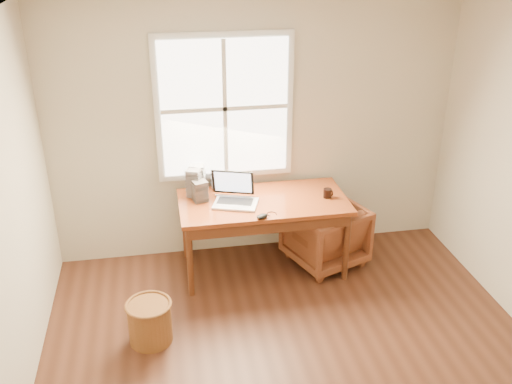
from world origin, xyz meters
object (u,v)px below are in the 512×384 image
coffee_mug (327,193)px  wicker_stool (150,322)px  armchair (325,234)px  cd_stack_a (198,179)px  laptop (235,190)px  desk (263,202)px

coffee_mug → wicker_stool: bearing=-143.2°
armchair → cd_stack_a: 1.39m
cd_stack_a → coffee_mug: bearing=-16.1°
wicker_stool → laptop: laptop is taller
wicker_stool → armchair: bearing=27.8°
armchair → wicker_stool: armchair is taller
wicker_stool → coffee_mug: 2.04m
coffee_mug → cd_stack_a: cd_stack_a is taller
wicker_stool → coffee_mug: bearing=26.7°
desk → wicker_stool: desk is taller
desk → coffee_mug: 0.62m
desk → armchair: bearing=0.0°
desk → cd_stack_a: (-0.59, 0.30, 0.16)m
wicker_stool → cd_stack_a: cd_stack_a is taller
wicker_stool → cd_stack_a: bearing=66.7°
wicker_stool → cd_stack_a: size_ratio=1.28×
cd_stack_a → desk: bearing=-26.6°
coffee_mug → cd_stack_a: (-1.21, 0.35, 0.09)m
desk → laptop: laptop is taller
wicker_stool → coffee_mug: (1.73, 0.87, 0.62)m
desk → armchair: (0.63, 0.00, -0.41)m
laptop → cd_stack_a: bearing=151.5°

